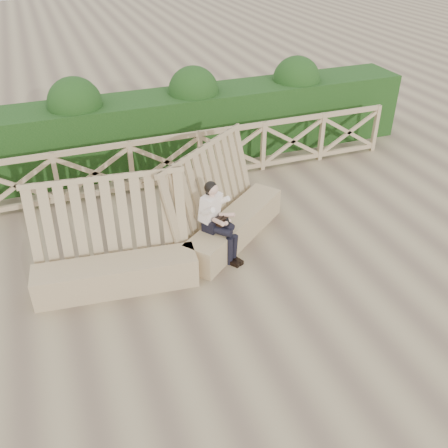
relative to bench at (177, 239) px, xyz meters
name	(u,v)px	position (x,y,z in m)	size (l,w,h in m)	color
ground	(229,288)	(0.52, -0.97, -0.41)	(60.00, 60.00, 0.00)	brown
bench	(177,239)	(0.00, 0.00, 0.00)	(4.48, 2.11, 1.62)	#9D7E5A
woman	(216,217)	(0.64, -0.10, 0.33)	(0.62, 0.78, 1.34)	black
guardrail	(166,162)	(0.52, 2.53, 0.14)	(10.10, 0.09, 1.10)	#917854
hedge	(151,131)	(0.52, 3.73, 0.34)	(12.00, 1.20, 1.50)	black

